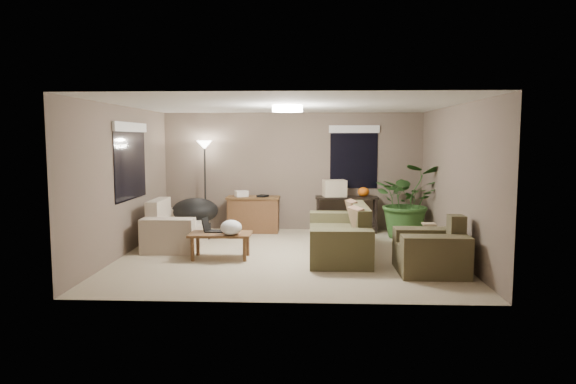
{
  "coord_description": "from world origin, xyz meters",
  "views": [
    {
      "loc": [
        0.37,
        -8.45,
        1.96
      ],
      "look_at": [
        0.0,
        0.2,
        1.05
      ],
      "focal_mm": 32.0,
      "sensor_mm": 36.0,
      "label": 1
    }
  ],
  "objects_px": {
    "coffee_table": "(221,237)",
    "desk": "(254,214)",
    "console_table": "(346,211)",
    "floor_lamp": "(205,156)",
    "loveseat": "(175,230)",
    "papasan_chair": "(195,215)",
    "main_sofa": "(341,238)",
    "houseplant": "(408,209)",
    "cat_scratching_post": "(429,239)",
    "armchair": "(432,252)"
  },
  "relations": [
    {
      "from": "armchair",
      "to": "main_sofa",
      "type": "bearing_deg",
      "value": 139.78
    },
    {
      "from": "loveseat",
      "to": "papasan_chair",
      "type": "xyz_separation_m",
      "value": [
        0.21,
        0.69,
        0.17
      ]
    },
    {
      "from": "papasan_chair",
      "to": "houseplant",
      "type": "xyz_separation_m",
      "value": [
        4.17,
        0.28,
        0.11
      ]
    },
    {
      "from": "desk",
      "to": "papasan_chair",
      "type": "bearing_deg",
      "value": -145.37
    },
    {
      "from": "main_sofa",
      "to": "loveseat",
      "type": "distance_m",
      "value": 3.04
    },
    {
      "from": "houseplant",
      "to": "loveseat",
      "type": "bearing_deg",
      "value": -167.59
    },
    {
      "from": "coffee_table",
      "to": "armchair",
      "type": "bearing_deg",
      "value": -13.02
    },
    {
      "from": "console_table",
      "to": "floor_lamp",
      "type": "distance_m",
      "value": 3.19
    },
    {
      "from": "coffee_table",
      "to": "cat_scratching_post",
      "type": "relative_size",
      "value": 2.0
    },
    {
      "from": "console_table",
      "to": "papasan_chair",
      "type": "bearing_deg",
      "value": -164.61
    },
    {
      "from": "console_table",
      "to": "papasan_chair",
      "type": "relative_size",
      "value": 1.1
    },
    {
      "from": "loveseat",
      "to": "houseplant",
      "type": "xyz_separation_m",
      "value": [
        4.39,
        0.96,
        0.28
      ]
    },
    {
      "from": "main_sofa",
      "to": "floor_lamp",
      "type": "distance_m",
      "value": 3.72
    },
    {
      "from": "armchair",
      "to": "coffee_table",
      "type": "xyz_separation_m",
      "value": [
        -3.24,
        0.75,
        0.06
      ]
    },
    {
      "from": "houseplant",
      "to": "cat_scratching_post",
      "type": "distance_m",
      "value": 1.33
    },
    {
      "from": "loveseat",
      "to": "console_table",
      "type": "distance_m",
      "value": 3.56
    },
    {
      "from": "armchair",
      "to": "desk",
      "type": "height_order",
      "value": "armchair"
    },
    {
      "from": "armchair",
      "to": "cat_scratching_post",
      "type": "relative_size",
      "value": 2.0
    },
    {
      "from": "floor_lamp",
      "to": "armchair",
      "type": "bearing_deg",
      "value": -38.93
    },
    {
      "from": "coffee_table",
      "to": "papasan_chair",
      "type": "bearing_deg",
      "value": 115.58
    },
    {
      "from": "papasan_chair",
      "to": "houseplant",
      "type": "distance_m",
      "value": 4.18
    },
    {
      "from": "desk",
      "to": "houseplant",
      "type": "bearing_deg",
      "value": -8.39
    },
    {
      "from": "console_table",
      "to": "floor_lamp",
      "type": "bearing_deg",
      "value": 179.84
    },
    {
      "from": "armchair",
      "to": "floor_lamp",
      "type": "xyz_separation_m",
      "value": [
        -3.99,
        3.22,
        1.3
      ]
    },
    {
      "from": "coffee_table",
      "to": "loveseat",
      "type": "bearing_deg",
      "value": 136.37
    },
    {
      "from": "papasan_chair",
      "to": "floor_lamp",
      "type": "relative_size",
      "value": 0.62
    },
    {
      "from": "desk",
      "to": "cat_scratching_post",
      "type": "relative_size",
      "value": 2.2
    },
    {
      "from": "console_table",
      "to": "houseplant",
      "type": "xyz_separation_m",
      "value": [
        1.17,
        -0.55,
        0.14
      ]
    },
    {
      "from": "main_sofa",
      "to": "papasan_chair",
      "type": "height_order",
      "value": "main_sofa"
    },
    {
      "from": "desk",
      "to": "cat_scratching_post",
      "type": "bearing_deg",
      "value": -28.17
    },
    {
      "from": "coffee_table",
      "to": "cat_scratching_post",
      "type": "height_order",
      "value": "cat_scratching_post"
    },
    {
      "from": "papasan_chair",
      "to": "cat_scratching_post",
      "type": "height_order",
      "value": "papasan_chair"
    },
    {
      "from": "coffee_table",
      "to": "papasan_chair",
      "type": "relative_size",
      "value": 0.85
    },
    {
      "from": "armchair",
      "to": "papasan_chair",
      "type": "distance_m",
      "value": 4.68
    },
    {
      "from": "loveseat",
      "to": "coffee_table",
      "type": "height_order",
      "value": "loveseat"
    },
    {
      "from": "armchair",
      "to": "floor_lamp",
      "type": "relative_size",
      "value": 0.52
    },
    {
      "from": "armchair",
      "to": "desk",
      "type": "xyz_separation_m",
      "value": [
        -2.96,
        3.12,
        0.08
      ]
    },
    {
      "from": "armchair",
      "to": "coffee_table",
      "type": "height_order",
      "value": "armchair"
    },
    {
      "from": "console_table",
      "to": "papasan_chair",
      "type": "distance_m",
      "value": 3.12
    },
    {
      "from": "armchair",
      "to": "desk",
      "type": "relative_size",
      "value": 0.91
    },
    {
      "from": "coffee_table",
      "to": "console_table",
      "type": "bearing_deg",
      "value": 48.03
    },
    {
      "from": "armchair",
      "to": "papasan_chair",
      "type": "xyz_separation_m",
      "value": [
        -4.02,
        2.39,
        0.17
      ]
    },
    {
      "from": "loveseat",
      "to": "desk",
      "type": "relative_size",
      "value": 1.45
    },
    {
      "from": "armchair",
      "to": "coffee_table",
      "type": "bearing_deg",
      "value": 166.98
    },
    {
      "from": "coffee_table",
      "to": "desk",
      "type": "distance_m",
      "value": 2.39
    },
    {
      "from": "main_sofa",
      "to": "houseplant",
      "type": "height_order",
      "value": "houseplant"
    },
    {
      "from": "desk",
      "to": "floor_lamp",
      "type": "relative_size",
      "value": 0.58
    },
    {
      "from": "papasan_chair",
      "to": "floor_lamp",
      "type": "distance_m",
      "value": 1.41
    },
    {
      "from": "floor_lamp",
      "to": "houseplant",
      "type": "height_order",
      "value": "floor_lamp"
    },
    {
      "from": "loveseat",
      "to": "coffee_table",
      "type": "xyz_separation_m",
      "value": [
        1.0,
        -0.95,
        0.06
      ]
    }
  ]
}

